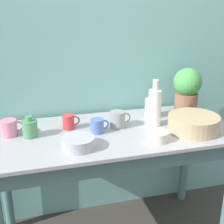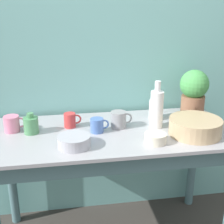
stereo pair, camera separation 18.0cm
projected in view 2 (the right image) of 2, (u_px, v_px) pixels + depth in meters
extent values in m
cube|color=#70ADA8|center=(103.00, 50.00, 2.05)|extent=(6.00, 0.05, 2.40)
cylinder|color=slate|center=(11.00, 175.00, 2.14)|extent=(0.06, 0.06, 0.76)
cylinder|color=slate|center=(193.00, 160.00, 2.34)|extent=(0.06, 0.06, 0.76)
cube|color=slate|center=(121.00, 165.00, 1.61)|extent=(1.32, 0.02, 0.10)
cube|color=#9E9EA3|center=(112.00, 133.00, 1.85)|extent=(1.42, 0.66, 0.02)
cylinder|color=#8C5B42|center=(192.00, 106.00, 2.07)|extent=(0.15, 0.15, 0.14)
sphere|color=#47994C|center=(194.00, 84.00, 2.02)|extent=(0.19, 0.19, 0.19)
cylinder|color=tan|center=(195.00, 127.00, 1.78)|extent=(0.30, 0.30, 0.10)
cylinder|color=white|center=(157.00, 110.00, 1.86)|extent=(0.08, 0.08, 0.22)
cylinder|color=white|center=(158.00, 86.00, 1.81)|extent=(0.04, 0.04, 0.06)
cylinder|color=#4C8C59|center=(31.00, 125.00, 1.80)|extent=(0.09, 0.09, 0.10)
cylinder|color=#4C8C59|center=(30.00, 115.00, 1.78)|extent=(0.04, 0.04, 0.03)
cylinder|color=pink|center=(12.00, 124.00, 1.83)|extent=(0.09, 0.09, 0.09)
torus|color=pink|center=(20.00, 122.00, 1.83)|extent=(0.06, 0.01, 0.06)
cylinder|color=#4C70B7|center=(97.00, 125.00, 1.82)|extent=(0.08, 0.08, 0.08)
torus|color=#4C70B7|center=(104.00, 124.00, 1.82)|extent=(0.06, 0.01, 0.06)
cylinder|color=gray|center=(118.00, 120.00, 1.88)|extent=(0.09, 0.09, 0.10)
torus|color=gray|center=(127.00, 118.00, 1.89)|extent=(0.07, 0.01, 0.07)
cylinder|color=#C63838|center=(70.00, 120.00, 1.89)|extent=(0.07, 0.07, 0.09)
torus|color=#C63838|center=(76.00, 119.00, 1.89)|extent=(0.06, 0.01, 0.06)
cylinder|color=beige|center=(155.00, 138.00, 1.69)|extent=(0.12, 0.12, 0.05)
cylinder|color=#A8A8B2|center=(74.00, 141.00, 1.64)|extent=(0.18, 0.18, 0.06)
cylinder|color=silver|center=(156.00, 109.00, 2.02)|extent=(0.09, 0.09, 0.12)
cylinder|color=#B7B7BC|center=(159.00, 106.00, 1.99)|extent=(0.01, 0.01, 0.18)
cylinder|color=olive|center=(155.00, 105.00, 2.03)|extent=(0.01, 0.02, 0.17)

